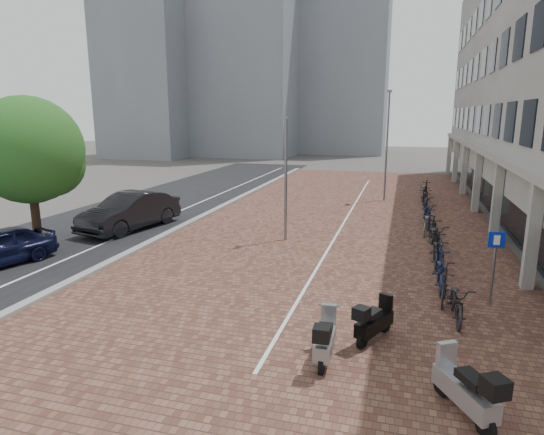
# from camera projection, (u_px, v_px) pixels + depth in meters

# --- Properties ---
(ground) EXTENTS (140.00, 140.00, 0.00)m
(ground) POSITION_uv_depth(u_px,v_px,m) (213.00, 307.00, 13.02)
(ground) COLOR #474442
(ground) RESTS_ON ground
(plaza_brick) EXTENTS (14.50, 42.00, 0.04)m
(plaza_brick) POSITION_uv_depth(u_px,v_px,m) (342.00, 220.00, 23.74)
(plaza_brick) COLOR brown
(plaza_brick) RESTS_ON ground
(street_asphalt) EXTENTS (8.00, 50.00, 0.03)m
(street_asphalt) POSITION_uv_depth(u_px,v_px,m) (151.00, 208.00, 26.70)
(street_asphalt) COLOR black
(street_asphalt) RESTS_ON ground
(curb) EXTENTS (0.35, 42.00, 0.14)m
(curb) POSITION_uv_depth(u_px,v_px,m) (213.00, 211.00, 25.63)
(curb) COLOR gray
(curb) RESTS_ON ground
(lane_line) EXTENTS (0.12, 44.00, 0.00)m
(lane_line) POSITION_uv_depth(u_px,v_px,m) (182.00, 210.00, 26.15)
(lane_line) COLOR white
(lane_line) RESTS_ON street_asphalt
(parking_line) EXTENTS (0.10, 30.00, 0.00)m
(parking_line) POSITION_uv_depth(u_px,v_px,m) (346.00, 220.00, 23.68)
(parking_line) COLOR white
(parking_line) RESTS_ON plaza_brick
(bg_towers) EXTENTS (33.00, 23.00, 32.00)m
(bg_towers) POSITION_uv_depth(u_px,v_px,m) (257.00, 45.00, 59.74)
(bg_towers) COLOR gray
(bg_towers) RESTS_ON ground
(car_dark) EXTENTS (2.82, 5.48, 1.72)m
(car_dark) POSITION_uv_depth(u_px,v_px,m) (130.00, 211.00, 21.66)
(car_dark) COLOR black
(car_dark) RESTS_ON ground
(scooter_front) EXTENTS (0.57, 1.64, 1.11)m
(scooter_front) POSITION_uv_depth(u_px,v_px,m) (325.00, 337.00, 10.09)
(scooter_front) COLOR gray
(scooter_front) RESTS_ON ground
(scooter_mid) EXTENTS (1.10, 1.59, 1.05)m
(scooter_mid) POSITION_uv_depth(u_px,v_px,m) (374.00, 320.00, 11.00)
(scooter_mid) COLOR black
(scooter_mid) RESTS_ON ground
(scooter_back) EXTENTS (1.33, 1.76, 1.18)m
(scooter_back) POSITION_uv_depth(u_px,v_px,m) (465.00, 387.00, 8.20)
(scooter_back) COLOR #A6A6AB
(scooter_back) RESTS_ON ground
(parking_sign) EXTENTS (0.45, 0.12, 2.15)m
(parking_sign) POSITION_uv_depth(u_px,v_px,m) (495.00, 258.00, 12.86)
(parking_sign) COLOR slate
(parking_sign) RESTS_ON ground
(lamp_near) EXTENTS (0.12, 0.12, 5.18)m
(lamp_near) POSITION_uv_depth(u_px,v_px,m) (286.00, 181.00, 19.39)
(lamp_near) COLOR slate
(lamp_near) RESTS_ON ground
(lamp_far) EXTENTS (0.12, 0.12, 6.66)m
(lamp_far) POSITION_uv_depth(u_px,v_px,m) (387.00, 147.00, 28.39)
(lamp_far) COLOR slate
(lamp_far) RESTS_ON ground
(street_tree) EXTENTS (4.14, 4.14, 6.02)m
(street_tree) POSITION_uv_depth(u_px,v_px,m) (33.00, 153.00, 17.96)
(street_tree) COLOR #382619
(street_tree) RESTS_ON ground
(bike_row) EXTENTS (1.26, 21.43, 1.05)m
(bike_row) POSITION_uv_depth(u_px,v_px,m) (431.00, 221.00, 21.22)
(bike_row) COLOR black
(bike_row) RESTS_ON ground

